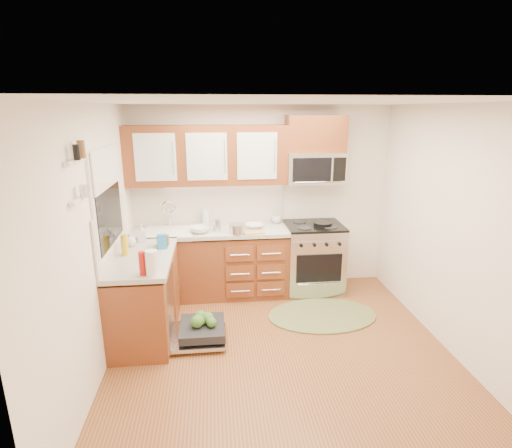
{
  "coord_description": "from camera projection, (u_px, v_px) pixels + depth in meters",
  "views": [
    {
      "loc": [
        -0.66,
        -3.6,
        2.44
      ],
      "look_at": [
        -0.17,
        0.85,
        1.15
      ],
      "focal_mm": 28.0,
      "sensor_mm": 36.0,
      "label": 1
    }
  ],
  "objects": [
    {
      "name": "cabinet_over_mw",
      "position": [
        315.0,
        134.0,
        5.17
      ],
      "size": [
        0.76,
        0.35,
        0.47
      ],
      "primitive_type": "cube",
      "color": "#612F15",
      "rests_on": "ground"
    },
    {
      "name": "stock_pot",
      "position": [
        237.0,
        229.0,
        5.04
      ],
      "size": [
        0.24,
        0.24,
        0.12
      ],
      "primitive_type": "cylinder",
      "rotation": [
        0.0,
        0.0,
        -0.15
      ],
      "color": "silver",
      "rests_on": "countertop_back"
    },
    {
      "name": "range",
      "position": [
        313.0,
        258.0,
        5.49
      ],
      "size": [
        0.76,
        0.64,
        0.95
      ],
      "primitive_type": null,
      "color": "silver",
      "rests_on": "ground"
    },
    {
      "name": "sink",
      "position": [
        169.0,
        240.0,
        5.19
      ],
      "size": [
        0.62,
        0.5,
        0.26
      ],
      "primitive_type": null,
      "color": "white",
      "rests_on": "ground"
    },
    {
      "name": "backsplash_left",
      "position": [
        111.0,
        231.0,
        4.17
      ],
      "size": [
        0.02,
        1.25,
        0.57
      ],
      "primitive_type": "cube",
      "color": "silver",
      "rests_on": "ground"
    },
    {
      "name": "cutting_board",
      "position": [
        254.0,
        232.0,
        5.07
      ],
      "size": [
        0.27,
        0.19,
        0.02
      ],
      "primitive_type": "cube",
      "rotation": [
        0.0,
        0.0,
        0.09
      ],
      "color": "tan",
      "rests_on": "countertop_back"
    },
    {
      "name": "wall_back",
      "position": [
        261.0,
        199.0,
        5.51
      ],
      "size": [
        3.5,
        0.04,
        2.5
      ],
      "primitive_type": "cube",
      "color": "white",
      "rests_on": "ground"
    },
    {
      "name": "blue_carton",
      "position": [
        162.0,
        241.0,
        4.48
      ],
      "size": [
        0.12,
        0.09,
        0.17
      ],
      "primitive_type": "cube",
      "rotation": [
        0.0,
        0.0,
        0.23
      ],
      "color": "#266FB2",
      "rests_on": "countertop_left"
    },
    {
      "name": "rug",
      "position": [
        322.0,
        315.0,
        4.89
      ],
      "size": [
        1.36,
        0.91,
        0.02
      ],
      "primitive_type": null,
      "rotation": [
        0.0,
        0.0,
        0.03
      ],
      "color": "olive",
      "rests_on": "ground"
    },
    {
      "name": "window",
      "position": [
        107.0,
        200.0,
        4.05
      ],
      "size": [
        0.03,
        1.05,
        1.05
      ],
      "primitive_type": null,
      "color": "white",
      "rests_on": "ground"
    },
    {
      "name": "dishwasher",
      "position": [
        199.0,
        332.0,
        4.35
      ],
      "size": [
        0.7,
        0.6,
        0.2
      ],
      "primitive_type": null,
      "color": "silver",
      "rests_on": "ground"
    },
    {
      "name": "ceiling",
      "position": [
        286.0,
        102.0,
        3.49
      ],
      "size": [
        3.5,
        3.5,
        0.0
      ],
      "primitive_type": "plane",
      "rotation": [
        3.14,
        0.0,
        0.0
      ],
      "color": "white",
      "rests_on": "ground"
    },
    {
      "name": "upper_cabinets",
      "position": [
        207.0,
        155.0,
        5.09
      ],
      "size": [
        2.05,
        0.35,
        0.75
      ],
      "primitive_type": null,
      "color": "#612F15",
      "rests_on": "ground"
    },
    {
      "name": "microwave",
      "position": [
        314.0,
        168.0,
        5.26
      ],
      "size": [
        0.76,
        0.38,
        0.4
      ],
      "primitive_type": null,
      "color": "silver",
      "rests_on": "ground"
    },
    {
      "name": "floor",
      "position": [
        281.0,
        351.0,
        4.18
      ],
      "size": [
        3.5,
        3.5,
        0.0
      ],
      "primitive_type": "plane",
      "color": "brown",
      "rests_on": "ground"
    },
    {
      "name": "wall_right",
      "position": [
        455.0,
        232.0,
        4.02
      ],
      "size": [
        0.04,
        3.5,
        2.5
      ],
      "primitive_type": "cube",
      "color": "white",
      "rests_on": "ground"
    },
    {
      "name": "mustard_bottle",
      "position": [
        125.0,
        245.0,
        4.27
      ],
      "size": [
        0.09,
        0.09,
        0.23
      ],
      "primitive_type": "cylinder",
      "rotation": [
        0.0,
        0.0,
        0.35
      ],
      "color": "gold",
      "rests_on": "countertop_left"
    },
    {
      "name": "red_bottle",
      "position": [
        142.0,
        264.0,
        3.75
      ],
      "size": [
        0.08,
        0.08,
        0.23
      ],
      "primitive_type": "cylinder",
      "rotation": [
        0.0,
        0.0,
        -0.4
      ],
      "color": "#AB150E",
      "rests_on": "countertop_left"
    },
    {
      "name": "soap_bottle_a",
      "position": [
        205.0,
        216.0,
        5.36
      ],
      "size": [
        0.11,
        0.11,
        0.28
      ],
      "primitive_type": "imported",
      "rotation": [
        0.0,
        0.0,
        -0.04
      ],
      "color": "#999999",
      "rests_on": "countertop_back"
    },
    {
      "name": "countertop_left",
      "position": [
        142.0,
        258.0,
        4.29
      ],
      "size": [
        0.64,
        1.27,
        0.05
      ],
      "primitive_type": "cube",
      "color": "#B2ABA2",
      "rests_on": "base_cabinet_left"
    },
    {
      "name": "cup",
      "position": [
        277.0,
        219.0,
        5.51
      ],
      "size": [
        0.18,
        0.18,
        0.11
      ],
      "primitive_type": "imported",
      "rotation": [
        0.0,
        0.0,
        0.37
      ],
      "color": "#999999",
      "rests_on": "countertop_back"
    },
    {
      "name": "bowl_b",
      "position": [
        200.0,
        230.0,
        5.08
      ],
      "size": [
        0.25,
        0.25,
        0.08
      ],
      "primitive_type": "imported",
      "rotation": [
        0.0,
        0.0,
        -0.01
      ],
      "color": "#999999",
      "rests_on": "countertop_back"
    },
    {
      "name": "shelf_lower",
      "position": [
        80.0,
        199.0,
        3.19
      ],
      "size": [
        0.04,
        0.4,
        0.03
      ],
      "primitive_type": "cube",
      "color": "white",
      "rests_on": "ground"
    },
    {
      "name": "backsplash_back",
      "position": [
        209.0,
        203.0,
        5.43
      ],
      "size": [
        2.05,
        0.02,
        0.57
      ],
      "primitive_type": "cube",
      "color": "silver",
      "rests_on": "ground"
    },
    {
      "name": "base_cabinet_back",
      "position": [
        211.0,
        265.0,
        5.37
      ],
      "size": [
        2.05,
        0.6,
        0.85
      ],
      "primitive_type": "cube",
      "color": "#612F15",
      "rests_on": "ground"
    },
    {
      "name": "soap_bottle_c",
      "position": [
        130.0,
        240.0,
        4.56
      ],
      "size": [
        0.13,
        0.13,
        0.16
      ],
      "primitive_type": "imported",
      "rotation": [
        0.0,
        0.0,
        0.02
      ],
      "color": "#999999",
      "rests_on": "countertop_left"
    },
    {
      "name": "window_blind",
      "position": [
        106.0,
        168.0,
        3.96
      ],
      "size": [
        0.02,
        0.96,
        0.4
      ],
      "primitive_type": "cube",
      "color": "white",
      "rests_on": "ground"
    },
    {
      "name": "soap_bottle_b",
      "position": [
        142.0,
        233.0,
        4.72
      ],
      "size": [
        0.11,
        0.12,
        0.21
      ],
      "primitive_type": "imported",
      "rotation": [
        0.0,
        0.0,
        0.21
      ],
      "color": "#999999",
      "rests_on": "countertop_left"
    },
    {
      "name": "canister",
      "position": [
        217.0,
        225.0,
        5.12
      ],
      "size": [
        0.11,
        0.11,
        0.16
      ],
      "primitive_type": "cylinder",
      "rotation": [
        0.0,
        0.0,
        -0.09
      ],
      "color": "silver",
      "rests_on": "countertop_back"
    },
    {
      "name": "paper_towel_roll",
      "position": [
        152.0,
        263.0,
        3.74
      ],
      "size": [
        0.12,
        0.12,
        0.25
      ],
      "primitive_type": "cylinder",
      "rotation": [
        0.0,
        0.0,
        -0.03
      ],
      "color": "white",
      "rests_on": "countertop_left"
    },
    {
      "name": "base_cabinet_left",
      "position": [
        145.0,
        298.0,
        4.42
      ],
      "size": [
        0.6,
        1.25,
        0.85
      ],
      "primitive_type": "cube",
      "color": "#612F15",
      "rests_on": "ground"
    },
    {
      "name": "wall_front",
      "position": [
        339.0,
        337.0,
        2.16
      ],
      "size": [
        3.5,
        0.04,
        2.5
      ],
      "primitive_type": "cube",
      "color": "white",
      "rests_on": "ground"
    },
    {
      "name": "skillet",
      "position": [
        323.0,
        224.0,
        5.3
      ],
      "size": [
        0.33,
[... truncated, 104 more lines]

